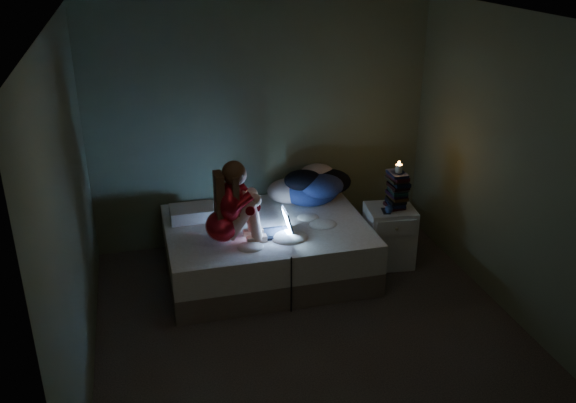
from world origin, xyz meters
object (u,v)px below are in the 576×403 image
object	(u,v)px
bed	(267,248)
nightstand	(389,236)
phone	(387,211)
laptop	(272,222)
woman	(222,203)
candle	(398,172)

from	to	relation	value
bed	nightstand	size ratio (longest dim) A/B	3.13
bed	phone	bearing A→B (deg)	-9.63
bed	laptop	xyz separation A→B (m)	(0.00, -0.23, 0.40)
woman	nightstand	bearing A→B (deg)	3.84
bed	woman	bearing A→B (deg)	-149.84
nightstand	phone	world-z (taller)	phone
nightstand	phone	bearing A→B (deg)	-128.45
woman	phone	xyz separation A→B (m)	(1.65, 0.07, -0.30)
candle	phone	distance (m)	0.41
woman	candle	bearing A→B (deg)	3.99
laptop	bed	bearing A→B (deg)	91.29
laptop	candle	distance (m)	1.36
woman	laptop	bearing A→B (deg)	3.41
candle	laptop	bearing A→B (deg)	-174.74
nightstand	laptop	bearing A→B (deg)	-168.55
woman	candle	distance (m)	1.79
nightstand	candle	xyz separation A→B (m)	(0.06, 0.01, 0.69)
candle	phone	xyz separation A→B (m)	(-0.13, -0.09, -0.38)
laptop	nightstand	bearing A→B (deg)	5.89
bed	woman	size ratio (longest dim) A/B	2.49
laptop	phone	xyz separation A→B (m)	(1.18, 0.03, -0.04)
laptop	nightstand	world-z (taller)	laptop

